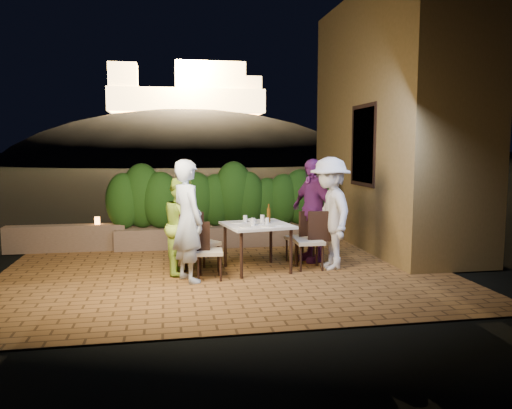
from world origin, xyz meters
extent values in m
plane|color=black|center=(0.00, 0.00, -0.02)|extent=(400.00, 400.00, 0.00)
cube|color=brown|center=(0.00, 0.50, -0.07)|extent=(7.00, 6.00, 0.15)
cube|color=olive|center=(3.60, 2.00, 2.50)|extent=(1.60, 5.00, 5.00)
cube|color=black|center=(2.82, 1.50, 2.00)|extent=(0.08, 1.00, 1.40)
cube|color=black|center=(2.81, 1.50, 2.00)|extent=(0.06, 1.15, 1.55)
cube|color=brown|center=(0.20, 2.30, 0.20)|extent=(4.20, 0.55, 0.40)
cube|color=brown|center=(-2.80, 2.30, 0.25)|extent=(2.20, 0.30, 0.50)
ellipsoid|color=black|center=(2.00, 60.00, -4.00)|extent=(52.00, 40.00, 22.00)
cylinder|color=white|center=(0.27, -0.08, 0.76)|extent=(0.21, 0.21, 0.01)
cylinder|color=white|center=(0.22, 0.38, 0.76)|extent=(0.24, 0.24, 0.01)
cylinder|color=white|center=(0.80, 0.03, 0.76)|extent=(0.21, 0.21, 0.01)
cylinder|color=white|center=(0.76, 0.49, 0.76)|extent=(0.21, 0.21, 0.01)
cylinder|color=white|center=(0.52, 0.21, 0.76)|extent=(0.21, 0.21, 0.01)
cylinder|color=white|center=(0.63, -0.09, 0.76)|extent=(0.24, 0.24, 0.01)
cylinder|color=silver|center=(0.41, 0.04, 0.81)|extent=(0.07, 0.07, 0.12)
cylinder|color=silver|center=(0.34, 0.39, 0.81)|extent=(0.07, 0.07, 0.12)
cylinder|color=silver|center=(0.66, 0.16, 0.80)|extent=(0.06, 0.06, 0.10)
cylinder|color=silver|center=(0.63, 0.38, 0.81)|extent=(0.07, 0.07, 0.12)
imported|color=white|center=(0.45, 0.47, 0.77)|extent=(0.22, 0.22, 0.04)
imported|color=#ADC1DE|center=(-0.60, -0.26, 0.89)|extent=(0.67, 0.77, 1.79)
imported|color=#AAD943|center=(-0.67, 0.25, 0.75)|extent=(0.63, 0.78, 1.51)
imported|color=silver|center=(1.69, 0.13, 0.91)|extent=(0.74, 1.20, 1.81)
imported|color=#6B2673|center=(1.57, 0.70, 0.89)|extent=(0.77, 1.12, 1.77)
cylinder|color=orange|center=(-2.22, 2.30, 0.57)|extent=(0.10, 0.10, 0.14)
camera|label=1|loc=(-0.90, -7.51, 1.96)|focal=35.00mm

